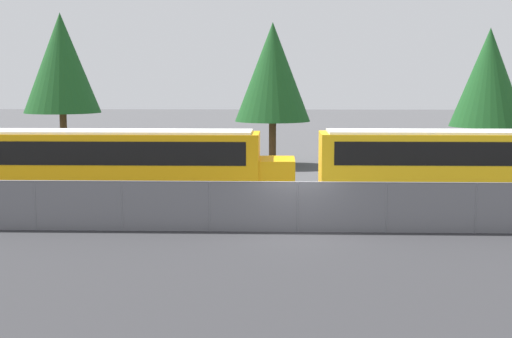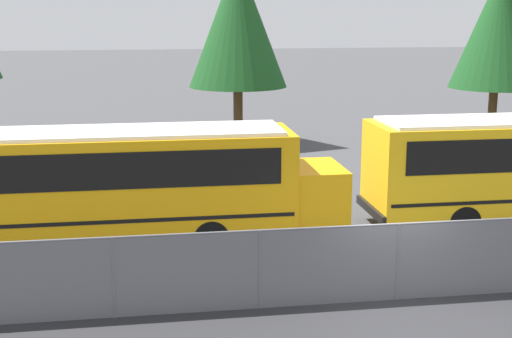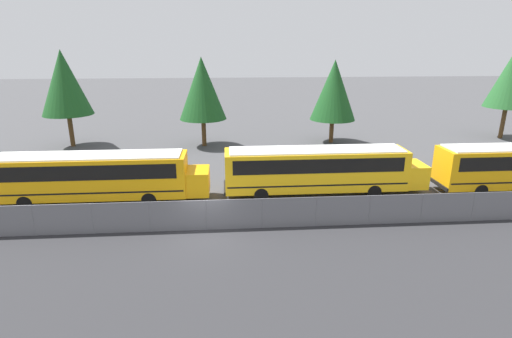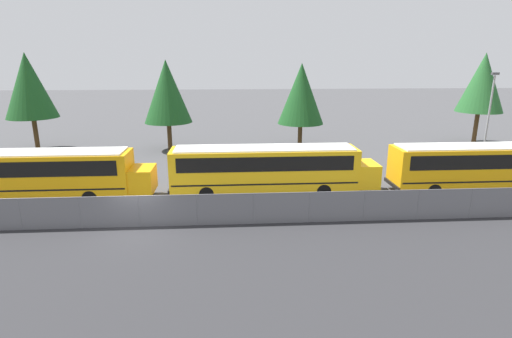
% 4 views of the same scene
% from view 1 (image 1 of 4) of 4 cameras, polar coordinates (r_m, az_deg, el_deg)
% --- Properties ---
extents(ground_plane, '(200.00, 200.00, 0.00)m').
position_cam_1_polar(ground_plane, '(24.90, 3.33, -5.05)').
color(ground_plane, '#424244').
extents(road_strip, '(131.95, 12.00, 0.01)m').
position_cam_1_polar(road_strip, '(19.09, 3.79, -8.87)').
color(road_strip, '#2B2B2D').
rests_on(road_strip, ground_plane).
extents(fence, '(98.02, 0.07, 1.78)m').
position_cam_1_polar(fence, '(24.73, 3.34, -3.00)').
color(fence, '#9EA0A5').
rests_on(fence, ground_plane).
extents(school_bus_2, '(13.73, 2.50, 3.19)m').
position_cam_1_polar(school_bus_2, '(29.95, -10.87, 0.57)').
color(school_bus_2, orange).
rests_on(school_bus_2, ground_plane).
extents(school_bus_3, '(13.73, 2.50, 3.19)m').
position_cam_1_polar(school_bus_3, '(30.61, 17.15, 0.52)').
color(school_bus_3, yellow).
rests_on(school_bus_3, ground_plane).
extents(tree_1, '(4.58, 4.58, 8.36)m').
position_cam_1_polar(tree_1, '(45.66, 18.13, 6.96)').
color(tree_1, '#51381E').
rests_on(tree_1, ground_plane).
extents(tree_2, '(4.58, 4.58, 8.68)m').
position_cam_1_polar(tree_2, '(43.40, 1.34, 7.74)').
color(tree_2, '#51381E').
rests_on(tree_2, ground_plane).
extents(tree_3, '(4.74, 4.74, 9.35)m').
position_cam_1_polar(tree_3, '(46.21, -15.32, 8.16)').
color(tree_3, '#51381E').
rests_on(tree_3, ground_plane).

